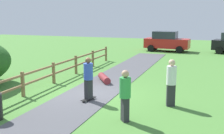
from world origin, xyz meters
TOP-DOWN VIEW (x-y plane):
  - ground_plane at (0.00, 0.00)m, footprint 60.00×60.00m
  - asphalt_path at (0.00, 0.00)m, footprint 2.40×28.00m
  - wooden_fence at (-2.60, 0.00)m, footprint 0.12×18.12m
  - skater_riding at (0.36, -0.94)m, footprint 0.46×0.82m
  - skater_fallen at (-0.30, 2.40)m, footprint 1.40×1.43m
  - bystander_white at (3.66, -0.47)m, footprint 0.48×0.48m
  - bystander_green at (2.44, -2.61)m, footprint 0.53×0.53m
  - parked_car_red at (0.85, 16.43)m, footprint 4.30×2.21m

SIDE VIEW (x-z plane):
  - ground_plane at x=0.00m, z-range 0.00..0.00m
  - asphalt_path at x=0.00m, z-range 0.00..0.02m
  - skater_fallen at x=-0.30m, z-range 0.02..0.38m
  - wooden_fence at x=-2.60m, z-range 0.12..1.22m
  - parked_car_red at x=0.85m, z-range 0.00..1.92m
  - bystander_green at x=2.44m, z-range 0.09..1.84m
  - bystander_white at x=3.66m, z-range 0.10..1.95m
  - skater_riding at x=0.36m, z-range 0.13..1.93m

